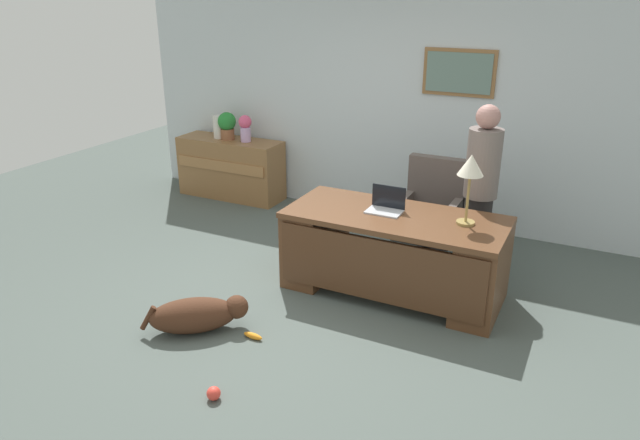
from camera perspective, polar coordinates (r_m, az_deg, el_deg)
name	(u,v)px	position (r m, az deg, el deg)	size (l,w,h in m)	color
ground_plane	(293,305)	(5.40, -2.64, -8.26)	(12.00, 12.00, 0.00)	#4C5651
back_wall	(397,108)	(7.18, 7.50, 10.76)	(7.00, 0.16, 2.70)	silver
desk	(393,251)	(5.45, 7.08, -3.04)	(1.99, 0.88, 0.78)	brown
credenza	(231,168)	(8.09, -8.63, 5.00)	(1.45, 0.50, 0.80)	olive
armchair	(430,216)	(6.21, 10.66, 0.43)	(0.60, 0.59, 1.07)	#564C47
person_standing	(480,190)	(5.84, 15.31, 2.83)	(0.32, 0.32, 1.70)	#262323
dog_lying	(198,315)	(5.05, -11.79, -8.97)	(0.76, 0.68, 0.30)	#472819
laptop	(386,205)	(5.40, 6.45, 1.44)	(0.32, 0.22, 0.23)	#B2B5BA
desk_lamp	(471,170)	(5.09, 14.41, 4.76)	(0.22, 0.22, 0.62)	#9E8447
vase_with_flowers	(245,127)	(7.80, -7.27, 8.93)	(0.17, 0.17, 0.35)	#C6A3D5
vase_empty	(219,127)	(8.05, -9.82, 8.89)	(0.14, 0.14, 0.30)	silver
potted_plant	(227,124)	(7.96, -9.01, 9.14)	(0.24, 0.24, 0.36)	brown
dog_toy_ball	(214,393)	(4.34, -10.29, -16.23)	(0.10, 0.10, 0.10)	#E53F33
dog_toy_bone	(253,336)	(4.95, -6.52, -11.11)	(0.18, 0.05, 0.05)	orange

